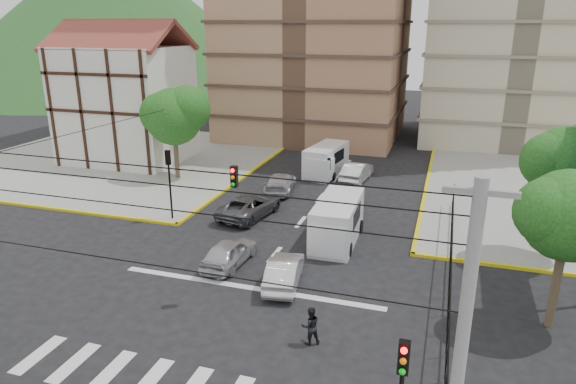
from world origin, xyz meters
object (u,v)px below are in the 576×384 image
at_px(pedestrian_crosswalk, 310,326).
at_px(car_silver_front_left, 229,252).
at_px(van_left_lane, 325,161).
at_px(van_right_lane, 336,223).
at_px(car_white_front_right, 284,271).
at_px(traffic_light_nw, 169,173).

bearing_deg(pedestrian_crosswalk, car_silver_front_left, -74.21).
xyz_separation_m(van_left_lane, car_silver_front_left, (-0.80, -17.45, -0.48)).
distance_m(van_right_lane, van_left_lane, 13.69).
relative_size(van_left_lane, pedestrian_crosswalk, 3.57).
distance_m(van_left_lane, pedestrian_crosswalk, 23.35).
distance_m(car_white_front_right, pedestrian_crosswalk, 4.87).
bearing_deg(van_left_lane, pedestrian_crosswalk, -69.85).
bearing_deg(car_silver_front_left, van_right_lane, -133.87).
relative_size(van_right_lane, car_silver_front_left, 1.36).
xyz_separation_m(traffic_light_nw, van_right_lane, (10.61, -0.33, -1.90)).
height_order(traffic_light_nw, van_left_lane, traffic_light_nw).
height_order(traffic_light_nw, car_silver_front_left, traffic_light_nw).
height_order(van_right_lane, pedestrian_crosswalk, van_right_lane).
distance_m(car_silver_front_left, pedestrian_crosswalk, 7.89).
xyz_separation_m(car_white_front_right, pedestrian_crosswalk, (2.44, -4.22, 0.11)).
xyz_separation_m(traffic_light_nw, van_left_lane, (6.77, 12.82, -1.94)).
relative_size(van_right_lane, car_white_front_right, 1.36).
bearing_deg(car_silver_front_left, pedestrian_crosswalk, 140.39).
bearing_deg(van_right_lane, traffic_light_nw, 176.87).
relative_size(traffic_light_nw, car_white_front_right, 1.08).
relative_size(car_silver_front_left, pedestrian_crosswalk, 2.61).
bearing_deg(car_silver_front_left, traffic_light_nw, -34.57).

